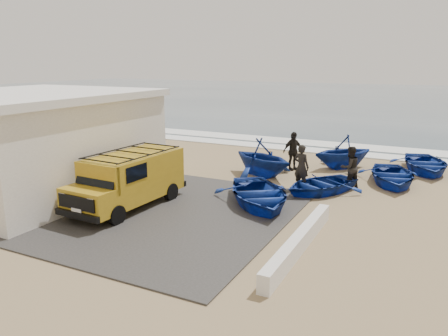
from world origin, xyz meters
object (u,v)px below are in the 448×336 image
at_px(building, 31,142).
at_px(fisherman_back, 293,151).
at_px(parapet, 300,242).
at_px(boat_mid_right, 392,176).
at_px(fisherman_front, 301,167).
at_px(boat_near_right, 320,184).
at_px(boat_far_left, 343,152).
at_px(boat_mid_left, 262,157).
at_px(boat_far_right, 425,164).
at_px(fisherman_middle, 350,167).
at_px(van, 129,178).
at_px(boat_near_left, 259,194).

xyz_separation_m(building, fisherman_back, (9.17, 8.58, -1.15)).
xyz_separation_m(building, parapet, (12.50, -1.00, -1.89)).
bearing_deg(boat_mid_right, fisherman_front, -157.82).
distance_m(boat_near_right, boat_far_left, 5.03).
bearing_deg(boat_near_right, parapet, -50.73).
height_order(boat_mid_left, boat_far_right, boat_mid_left).
bearing_deg(boat_mid_right, boat_far_right, 54.54).
xyz_separation_m(building, boat_far_right, (15.42, 11.19, -1.72)).
relative_size(building, boat_far_right, 2.22).
distance_m(boat_far_left, fisherman_middle, 3.84).
bearing_deg(boat_near_right, building, -125.71).
height_order(parapet, boat_mid_left, boat_mid_left).
distance_m(boat_mid_left, fisherman_back, 2.08).
xyz_separation_m(boat_mid_right, fisherman_back, (-4.98, 0.60, 0.59)).
bearing_deg(boat_far_right, van, -146.43).
bearing_deg(van, boat_near_right, 42.63).
distance_m(parapet, van, 7.27).
height_order(parapet, boat_mid_right, boat_mid_right).
bearing_deg(boat_far_left, boat_near_right, -46.80).
distance_m(boat_mid_left, fisherman_front, 2.78).
relative_size(boat_near_right, boat_far_right, 0.86).
height_order(building, van, building).
relative_size(boat_mid_right, fisherman_middle, 2.10).
relative_size(parapet, boat_far_left, 1.76).
bearing_deg(fisherman_front, building, 42.98).
distance_m(boat_near_right, boat_mid_left, 3.76).
relative_size(parapet, fisherman_front, 2.98).
bearing_deg(boat_mid_left, fisherman_back, -4.84).
height_order(building, fisherman_front, building).
height_order(building, boat_far_left, building).
bearing_deg(boat_mid_right, boat_mid_left, 177.64).
xyz_separation_m(boat_near_left, fisherman_middle, (2.72, 4.08, 0.49)).
relative_size(boat_near_right, boat_mid_left, 1.03).
relative_size(parapet, fisherman_back, 2.97).
bearing_deg(van, building, -177.67).
distance_m(parapet, boat_mid_left, 8.90).
bearing_deg(boat_near_right, boat_near_left, -91.84).
relative_size(boat_near_left, fisherman_middle, 2.33).
bearing_deg(fisherman_back, fisherman_front, -120.12).
bearing_deg(van, boat_far_right, 50.82).
relative_size(building, fisherman_back, 4.66).
relative_size(boat_mid_left, fisherman_back, 1.77).
bearing_deg(boat_near_left, fisherman_back, 60.35).
relative_size(boat_near_left, fisherman_back, 2.21).
height_order(boat_mid_left, boat_mid_right, boat_mid_left).
height_order(boat_near_right, fisherman_middle, fisherman_middle).
distance_m(parapet, boat_near_left, 4.32).
bearing_deg(fisherman_front, fisherman_middle, -134.89).
relative_size(boat_near_right, boat_mid_right, 0.91).
distance_m(boat_near_right, boat_mid_right, 3.87).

